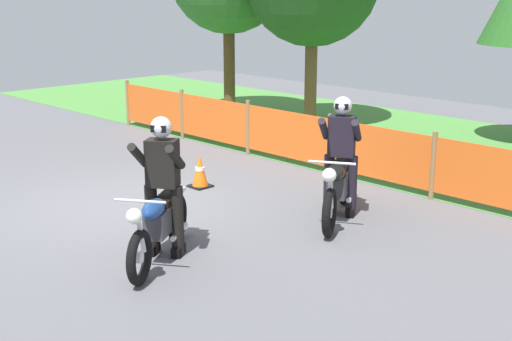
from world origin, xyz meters
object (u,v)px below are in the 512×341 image
object	(u,v)px
motorcycle_lead	(338,187)
motorcycle_trailing	(159,225)
rider_lead	(341,152)
traffic_cone	(200,171)
rider_trailing	(163,178)

from	to	relation	value
motorcycle_lead	motorcycle_trailing	world-z (taller)	motorcycle_lead
motorcycle_trailing	rider_lead	xyz separation A→B (m)	(0.42, 2.82, 0.47)
rider_lead	traffic_cone	bearing A→B (deg)	-108.65
motorcycle_trailing	rider_trailing	bearing A→B (deg)	-179.49
motorcycle_lead	rider_trailing	size ratio (longest dim) A/B	1.09
rider_lead	rider_trailing	bearing A→B (deg)	-41.86
rider_lead	rider_trailing	xyz separation A→B (m)	(-0.54, -2.65, 0.03)
rider_lead	traffic_cone	xyz separation A→B (m)	(-2.45, -0.51, -0.66)
motorcycle_trailing	rider_trailing	distance (m)	0.54
motorcycle_trailing	rider_lead	world-z (taller)	rider_lead
rider_trailing	motorcycle_trailing	bearing A→B (deg)	0.51
rider_lead	motorcycle_trailing	bearing A→B (deg)	-38.74
motorcycle_lead	motorcycle_trailing	distance (m)	2.70
motorcycle_lead	traffic_cone	bearing A→B (deg)	-112.85
motorcycle_trailing	traffic_cone	bearing A→B (deg)	-173.28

